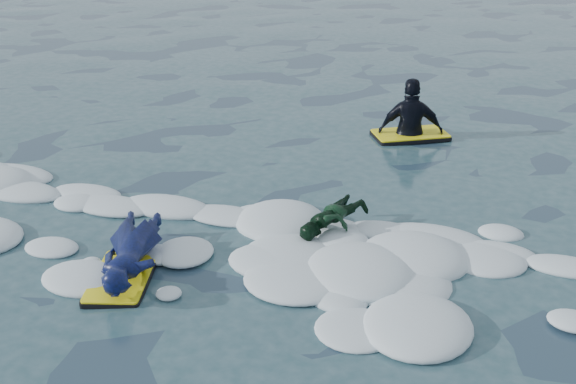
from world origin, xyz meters
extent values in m
plane|color=#1B2F41|center=(0.00, 0.00, 0.00)|extent=(120.00, 120.00, 0.00)
cube|color=black|center=(-1.43, -0.37, 0.04)|extent=(0.93, 1.28, 0.06)
cube|color=#FFEF15|center=(-1.43, -0.37, 0.08)|extent=(0.90, 1.25, 0.02)
imported|color=navy|center=(-1.43, -0.12, 0.25)|extent=(1.14, 1.83, 0.41)
cube|color=black|center=(0.50, 1.20, 0.03)|extent=(0.62, 0.81, 0.04)
cube|color=#FFEF15|center=(0.50, 1.20, 0.05)|extent=(0.60, 0.79, 0.01)
cube|color=#165CA9|center=(0.50, 1.20, 0.06)|extent=(0.36, 0.68, 0.00)
imported|color=#0E3317|center=(0.50, 1.40, 0.22)|extent=(0.91, 1.19, 0.41)
cube|color=black|center=(0.79, 5.35, 0.04)|extent=(1.43, 1.23, 0.06)
cube|color=#FFEF15|center=(0.79, 5.35, 0.08)|extent=(1.40, 1.20, 0.02)
imported|color=black|center=(0.79, 5.35, 0.09)|extent=(1.19, 0.73, 1.89)
camera|label=1|loc=(2.50, -6.32, 4.15)|focal=45.00mm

